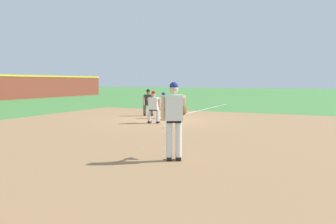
# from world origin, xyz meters

# --- Properties ---
(ground_plane) EXTENTS (160.00, 160.00, 0.00)m
(ground_plane) POSITION_xyz_m (0.00, 0.00, 0.00)
(ground_plane) COLOR #47843D
(infield_dirt_patch) EXTENTS (18.00, 18.00, 0.01)m
(infield_dirt_patch) POSITION_xyz_m (-3.66, -1.96, 0.00)
(infield_dirt_patch) COLOR #9E754C
(infield_dirt_patch) RESTS_ON ground
(foul_line_stripe) EXTENTS (12.28, 0.10, 0.00)m
(foul_line_stripe) POSITION_xyz_m (6.14, 0.00, 0.01)
(foul_line_stripe) COLOR white
(foul_line_stripe) RESTS_ON ground
(first_base_bag) EXTENTS (0.38, 0.38, 0.09)m
(first_base_bag) POSITION_xyz_m (0.00, 0.00, 0.04)
(first_base_bag) COLOR white
(first_base_bag) RESTS_ON ground
(baseball) EXTENTS (0.07, 0.07, 0.07)m
(baseball) POSITION_xyz_m (-2.55, -1.37, 0.04)
(baseball) COLOR white
(baseball) RESTS_ON ground
(pitcher) EXTENTS (0.83, 0.58, 1.86)m
(pitcher) POSITION_xyz_m (-7.28, -3.91, 1.06)
(pitcher) COLOR black
(pitcher) RESTS_ON ground
(first_baseman) EXTENTS (0.83, 1.01, 1.34)m
(first_baseman) POSITION_xyz_m (0.63, 0.17, 0.73)
(first_baseman) COLOR black
(first_baseman) RESTS_ON ground
(baserunner) EXTENTS (0.51, 0.64, 1.46)m
(baserunner) POSITION_xyz_m (-1.31, -0.25, 0.79)
(baserunner) COLOR black
(baserunner) RESTS_ON ground
(umpire) EXTENTS (0.63, 0.68, 1.46)m
(umpire) POSITION_xyz_m (1.42, 1.50, 0.79)
(umpire) COLOR black
(umpire) RESTS_ON ground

